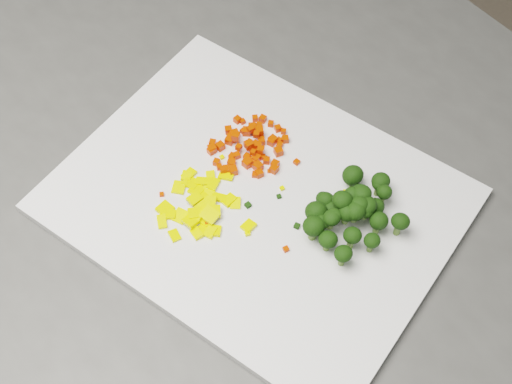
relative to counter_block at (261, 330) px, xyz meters
The scene contains 152 objects.
counter_block is the anchor object (origin of this frame).
cutting_board 0.46m from the counter_block, 69.02° to the right, with size 0.40×0.31×0.01m, color silver.
carrot_pile 0.47m from the counter_block, 157.77° to the left, with size 0.09×0.09×0.02m, color red, non-canonical shape.
pepper_pile 0.48m from the counter_block, 102.20° to the right, with size 0.10×0.10×0.01m, color #FFE80D, non-canonical shape.
broccoli_pile 0.50m from the counter_block, ahead, with size 0.11×0.11×0.05m, color black, non-canonical shape.
carrot_cube_0 0.47m from the counter_block, behind, with size 0.01×0.01×0.01m, color red.
carrot_cube_1 0.47m from the counter_block, 165.76° to the right, with size 0.01×0.01×0.01m, color red.
carrot_cube_2 0.47m from the counter_block, 135.19° to the right, with size 0.01×0.01×0.01m, color red.
carrot_cube_3 0.47m from the counter_block, 132.11° to the left, with size 0.01×0.01×0.01m, color red.
carrot_cube_4 0.46m from the counter_block, 92.21° to the left, with size 0.01×0.01×0.01m, color red.
carrot_cube_5 0.47m from the counter_block, 126.63° to the left, with size 0.01×0.01×0.01m, color red.
carrot_cube_6 0.47m from the counter_block, 165.30° to the left, with size 0.01×0.01×0.01m, color red.
carrot_cube_7 0.46m from the counter_block, 76.18° to the right, with size 0.01×0.01×0.01m, color red.
carrot_cube_8 0.47m from the counter_block, 141.99° to the right, with size 0.01×0.01×0.01m, color red.
carrot_cube_9 0.47m from the counter_block, 145.00° to the right, with size 0.01×0.01×0.01m, color red.
carrot_cube_10 0.46m from the counter_block, 152.36° to the left, with size 0.01×0.01×0.01m, color red.
carrot_cube_11 0.47m from the counter_block, 128.63° to the left, with size 0.01×0.01×0.01m, color red.
carrot_cube_12 0.47m from the counter_block, 148.33° to the right, with size 0.01×0.01×0.01m, color red.
carrot_cube_13 0.47m from the counter_block, 134.13° to the right, with size 0.01×0.01×0.01m, color red.
carrot_cube_14 0.47m from the counter_block, 103.83° to the left, with size 0.01×0.01×0.01m, color red.
carrot_cube_15 0.47m from the counter_block, 135.46° to the left, with size 0.01×0.01×0.01m, color red.
carrot_cube_16 0.46m from the counter_block, ahead, with size 0.01×0.01×0.01m, color red.
carrot_cube_17 0.46m from the counter_block, 152.69° to the right, with size 0.01×0.01×0.01m, color red.
carrot_cube_18 0.47m from the counter_block, behind, with size 0.01×0.01×0.01m, color red.
carrot_cube_19 0.47m from the counter_block, 136.92° to the left, with size 0.01×0.01×0.01m, color red.
carrot_cube_20 0.47m from the counter_block, 165.92° to the left, with size 0.01×0.01×0.01m, color red.
carrot_cube_21 0.47m from the counter_block, 161.17° to the left, with size 0.01×0.01×0.01m, color red.
carrot_cube_22 0.47m from the counter_block, 137.85° to the left, with size 0.01×0.01×0.01m, color red.
carrot_cube_23 0.47m from the counter_block, 136.40° to the right, with size 0.01×0.01×0.01m, color red.
carrot_cube_24 0.47m from the counter_block, 163.04° to the right, with size 0.01×0.01×0.01m, color red.
carrot_cube_25 0.47m from the counter_block, behind, with size 0.01×0.01×0.01m, color red.
carrot_cube_26 0.47m from the counter_block, 136.51° to the left, with size 0.01×0.01×0.01m, color red.
carrot_cube_27 0.47m from the counter_block, 141.54° to the left, with size 0.01×0.01×0.01m, color red.
carrot_cube_28 0.47m from the counter_block, 148.13° to the left, with size 0.01×0.01×0.01m, color red.
carrot_cube_29 0.46m from the counter_block, behind, with size 0.01×0.01×0.01m, color red.
carrot_cube_30 0.46m from the counter_block, 87.06° to the left, with size 0.01×0.01×0.01m, color red.
carrot_cube_31 0.46m from the counter_block, behind, with size 0.01×0.01×0.01m, color red.
carrot_cube_32 0.47m from the counter_block, 134.88° to the right, with size 0.01×0.01×0.01m, color red.
carrot_cube_33 0.47m from the counter_block, 141.40° to the right, with size 0.01×0.01×0.01m, color red.
carrot_cube_34 0.47m from the counter_block, 100.86° to the right, with size 0.01×0.01×0.01m, color red.
carrot_cube_35 0.47m from the counter_block, 113.07° to the left, with size 0.01×0.01×0.01m, color red.
carrot_cube_36 0.46m from the counter_block, 165.86° to the right, with size 0.01×0.01×0.01m, color red.
carrot_cube_37 0.46m from the counter_block, 69.86° to the left, with size 0.01×0.01×0.01m, color red.
carrot_cube_38 0.47m from the counter_block, 167.95° to the left, with size 0.01×0.01×0.01m, color red.
carrot_cube_39 0.47m from the counter_block, 122.41° to the left, with size 0.01×0.01×0.01m, color red.
carrot_cube_40 0.47m from the counter_block, 84.24° to the left, with size 0.01×0.01×0.01m, color red.
carrot_cube_41 0.46m from the counter_block, 128.26° to the left, with size 0.01×0.01×0.01m, color red.
carrot_cube_42 0.47m from the counter_block, 102.79° to the left, with size 0.01×0.01×0.01m, color red.
carrot_cube_43 0.46m from the counter_block, 18.92° to the left, with size 0.01×0.01×0.01m, color red.
carrot_cube_44 0.47m from the counter_block, 146.03° to the left, with size 0.01×0.01×0.01m, color red.
carrot_cube_45 0.47m from the counter_block, 72.42° to the left, with size 0.01×0.01×0.01m, color red.
carrot_cube_46 0.47m from the counter_block, 167.67° to the left, with size 0.01×0.01×0.01m, color red.
carrot_cube_47 0.47m from the counter_block, behind, with size 0.01×0.01×0.01m, color red.
carrot_cube_48 0.47m from the counter_block, 149.27° to the left, with size 0.01×0.01×0.01m, color red.
carrot_cube_49 0.47m from the counter_block, 163.28° to the left, with size 0.01×0.01×0.01m, color red.
carrot_cube_50 0.47m from the counter_block, 94.28° to the left, with size 0.01×0.01×0.01m, color red.
carrot_cube_51 0.47m from the counter_block, 102.85° to the left, with size 0.01×0.01×0.01m, color red.
carrot_cube_52 0.46m from the counter_block, 83.98° to the left, with size 0.01×0.01×0.01m, color red.
carrot_cube_53 0.46m from the counter_block, 152.77° to the right, with size 0.01×0.01×0.01m, color red.
carrot_cube_54 0.46m from the counter_block, 139.73° to the right, with size 0.01×0.01×0.01m, color red.
carrot_cube_55 0.46m from the counter_block, 150.46° to the left, with size 0.01×0.01×0.01m, color red.
carrot_cube_56 0.47m from the counter_block, 127.60° to the left, with size 0.01×0.01×0.01m, color red.
carrot_cube_57 0.47m from the counter_block, 130.50° to the left, with size 0.01×0.01×0.01m, color red.
carrot_cube_58 0.47m from the counter_block, 160.33° to the left, with size 0.01×0.01×0.01m, color red.
carrot_cube_59 0.47m from the counter_block, behind, with size 0.01×0.01×0.01m, color red.
carrot_cube_60 0.47m from the counter_block, 161.30° to the right, with size 0.01×0.01×0.01m, color red.
carrot_cube_61 0.47m from the counter_block, 143.98° to the left, with size 0.01×0.01×0.01m, color red.
carrot_cube_62 0.47m from the counter_block, 128.54° to the right, with size 0.01×0.01×0.01m, color red.
carrot_cube_63 0.47m from the counter_block, 168.50° to the left, with size 0.01×0.01×0.01m, color red.
carrot_cube_64 0.47m from the counter_block, 146.35° to the left, with size 0.01×0.01×0.01m, color red.
carrot_cube_65 0.46m from the counter_block, 85.36° to the left, with size 0.01×0.01×0.01m, color red.
carrot_cube_66 0.46m from the counter_block, 100.43° to the left, with size 0.01×0.01×0.01m, color red.
carrot_cube_67 0.47m from the counter_block, 148.88° to the right, with size 0.01×0.01×0.01m, color red.
pepper_chunk_0 0.47m from the counter_block, 95.53° to the right, with size 0.01×0.01×0.00m, color #FFE80D.
pepper_chunk_1 0.46m from the counter_block, 126.77° to the right, with size 0.02×0.01×0.00m, color #FFE80D.
pepper_chunk_2 0.47m from the counter_block, 136.39° to the right, with size 0.01×0.01×0.00m, color #FFE80D.
pepper_chunk_3 0.47m from the counter_block, 114.62° to the right, with size 0.02×0.01×0.00m, color #FFE80D.
pepper_chunk_4 0.48m from the counter_block, 103.32° to the right, with size 0.01×0.01×0.00m, color #FFE80D.
pepper_chunk_5 0.48m from the counter_block, 104.58° to the right, with size 0.01×0.02×0.00m, color #FFE80D.
pepper_chunk_6 0.47m from the counter_block, 102.74° to the right, with size 0.01×0.01×0.00m, color #FFE80D.
pepper_chunk_7 0.48m from the counter_block, 113.66° to the right, with size 0.01×0.01×0.00m, color #FFE80D.
pepper_chunk_8 0.47m from the counter_block, 105.48° to the right, with size 0.02×0.01×0.00m, color #FFE80D.
pepper_chunk_9 0.48m from the counter_block, 102.77° to the right, with size 0.01×0.01×0.00m, color #FFE80D.
pepper_chunk_10 0.47m from the counter_block, 132.32° to the right, with size 0.01×0.01×0.00m, color #FFE80D.
pepper_chunk_11 0.47m from the counter_block, 88.30° to the right, with size 0.01×0.01×0.00m, color #FFE80D.
pepper_chunk_12 0.47m from the counter_block, 128.75° to the right, with size 0.02×0.01×0.00m, color #FFE80D.
pepper_chunk_13 0.47m from the counter_block, 110.25° to the right, with size 0.02×0.01×0.00m, color #FFE80D.
pepper_chunk_14 0.47m from the counter_block, 90.38° to the right, with size 0.01×0.01×0.00m, color #FFE80D.
pepper_chunk_15 0.48m from the counter_block, 112.85° to the right, with size 0.02×0.01×0.00m, color #FFE80D.
pepper_chunk_16 0.47m from the counter_block, 96.84° to the right, with size 0.01×0.01×0.00m, color #FFE80D.
pepper_chunk_17 0.47m from the counter_block, 120.42° to the right, with size 0.02×0.01×0.00m, color #FFE80D.
pepper_chunk_18 0.47m from the counter_block, 105.02° to the right, with size 0.01×0.01×0.00m, color #FFE80D.
pepper_chunk_19 0.48m from the counter_block, 118.47° to the right, with size 0.02×0.01×0.00m, color #FFE80D.
pepper_chunk_20 0.47m from the counter_block, 98.78° to the right, with size 0.02×0.02×0.00m, color #FFE80D.
pepper_chunk_21 0.47m from the counter_block, 137.84° to the right, with size 0.02×0.01×0.00m, color #FFE80D.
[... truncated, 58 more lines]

